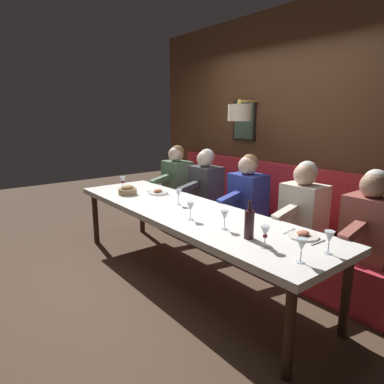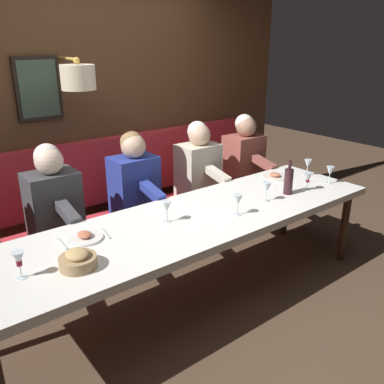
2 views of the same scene
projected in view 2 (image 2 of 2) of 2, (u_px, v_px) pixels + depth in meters
ground_plane at (193, 300)px, 3.31m from camera, size 12.00×12.00×0.00m
dining_table at (193, 224)px, 3.07m from camera, size 0.90×3.25×0.74m
banquette_bench at (136, 236)px, 3.88m from camera, size 0.52×3.45×0.45m
back_wall_panel at (99, 109)px, 3.90m from camera, size 0.59×4.65×2.90m
diner_nearest at (244, 153)px, 4.48m from camera, size 0.60×0.40×0.79m
diner_near at (198, 163)px, 4.11m from camera, size 0.60×0.40×0.79m
diner_middle at (134, 178)px, 3.68m from camera, size 0.60×0.40×0.79m
diner_far at (53, 196)px, 3.25m from camera, size 0.60×0.40×0.79m
place_setting_0 at (275, 176)px, 3.91m from camera, size 0.24×0.32×0.05m
place_setting_1 at (85, 237)px, 2.70m from camera, size 0.24×0.32×0.05m
wine_glass_0 at (308, 178)px, 3.55m from camera, size 0.07×0.07×0.16m
wine_glass_1 at (330, 172)px, 3.71m from camera, size 0.07×0.07×0.16m
wine_glass_2 at (267, 188)px, 3.31m from camera, size 0.07×0.07×0.16m
wine_glass_3 at (238, 201)px, 3.04m from camera, size 0.07×0.07×0.16m
wine_glass_4 at (308, 164)px, 3.93m from camera, size 0.07×0.07×0.16m
wine_glass_5 at (167, 207)px, 2.92m from camera, size 0.07×0.07×0.16m
wine_glass_6 at (19, 260)px, 2.23m from camera, size 0.07×0.07×0.16m
wine_bottle at (289, 181)px, 3.47m from camera, size 0.08×0.08×0.30m
bread_bowl at (78, 260)px, 2.36m from camera, size 0.22×0.22×0.12m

